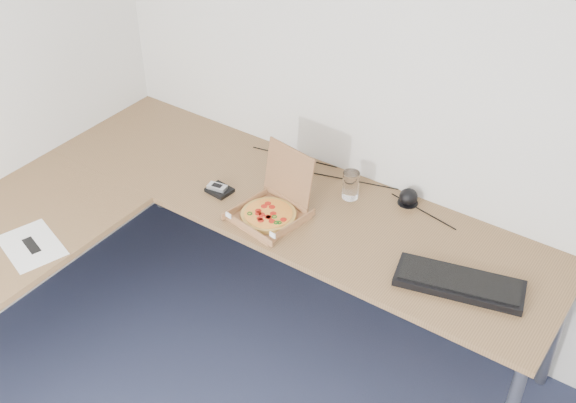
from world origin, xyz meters
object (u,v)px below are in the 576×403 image
Objects in this scene: wallet at (220,190)px; drinking_glass at (351,185)px; keyboard at (459,283)px; pizza_box at (271,211)px; desk at (179,228)px.

drinking_glass is at bearing 36.73° from wallet.
keyboard is 1.18m from wallet.
drinking_glass is at bearing 143.41° from keyboard.
pizza_box is 0.31m from wallet.
keyboard is (0.87, 0.06, -0.02)m from pizza_box.
pizza_box is 2.37× the size of drinking_glass.
pizza_box is 2.87× the size of wallet.
pizza_box reaches higher than keyboard.
keyboard is at bearing 7.93° from wallet.
drinking_glass is at bearing 66.66° from pizza_box.
pizza_box reaches higher than wallet.
keyboard is at bearing 13.85° from pizza_box.
keyboard is (0.66, -0.27, -0.05)m from drinking_glass.
pizza_box is at bearing 169.52° from keyboard.
drinking_glass is (0.52, 0.60, 0.10)m from desk.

